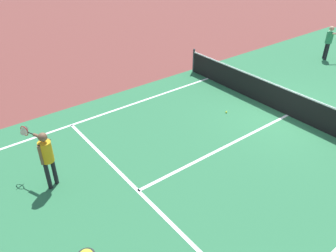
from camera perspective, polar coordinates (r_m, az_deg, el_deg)
ground_plane at (r=12.72m, az=19.69°, el=1.74°), size 60.00×60.00×0.00m
court_surface_inbounds at (r=12.72m, az=19.69°, el=1.74°), size 10.62×24.40×0.00m
line_sideline_left at (r=12.00m, az=-14.14°, el=0.87°), size 0.10×11.89×0.01m
line_service_near at (r=8.84m, az=-5.12°, el=-10.94°), size 8.22×0.10×0.01m
line_center_service at (r=10.48m, az=9.66°, el=-3.52°), size 0.10×6.40×0.01m
net at (r=12.50m, az=20.09°, el=3.69°), size 10.28×0.09×1.07m
player_near at (r=8.87m, az=-20.09°, el=-4.47°), size 1.19×0.50×1.64m
player_far at (r=18.55m, az=25.85°, el=13.20°), size 0.94×0.92×1.64m
tennis_ball_near_net at (r=12.30m, az=9.90°, el=2.35°), size 0.07×0.07×0.07m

